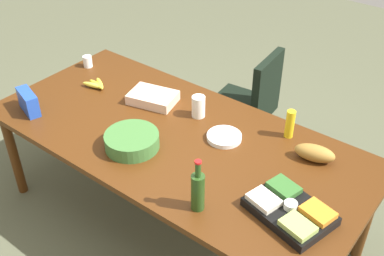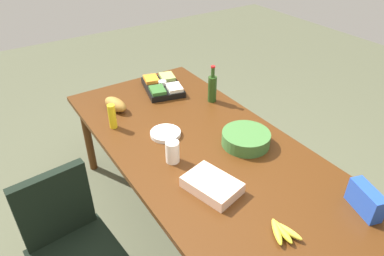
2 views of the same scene
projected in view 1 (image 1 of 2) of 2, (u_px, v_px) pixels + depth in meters
The scene contains 14 objects.
ground_plane at pixel (177, 220), 3.45m from camera, with size 10.00×10.00×0.00m, color #545841.
conference_table at pixel (175, 143), 3.04m from camera, with size 2.49×1.17×0.77m.
office_chair at pixel (245, 115), 3.93m from camera, with size 0.56×0.56×0.93m.
paper_plate_stack at pixel (224, 137), 2.96m from camera, with size 0.22×0.22×0.03m, color white.
mustard_bottle at pixel (290, 124), 2.94m from camera, with size 0.06×0.06×0.19m, color yellow.
mayo_jar at pixel (198, 106), 3.14m from camera, with size 0.09×0.09×0.15m, color white.
salad_bowl at pixel (132, 141), 2.88m from camera, with size 0.33×0.33×0.09m, color #3E7234.
banana_bunch at pixel (96, 84), 3.47m from camera, with size 0.19×0.14×0.04m.
paper_cup at pixel (88, 61), 3.72m from camera, with size 0.07×0.07×0.09m, color white.
sheet_cake at pixel (153, 98), 3.30m from camera, with size 0.32×0.22×0.07m, color beige.
bread_loaf at pixel (315, 153), 2.78m from camera, with size 0.24×0.11×0.10m, color olive.
chip_bag_blue at pixel (28, 102), 3.19m from camera, with size 0.22×0.08×0.15m, color blue.
wine_bottle at pixel (198, 190), 2.41m from camera, with size 0.08×0.08×0.32m.
veggie_tray at pixel (290, 210), 2.42m from camera, with size 0.48×0.39×0.09m.
Camera 1 is at (-1.56, 1.84, 2.56)m, focal length 44.23 mm.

